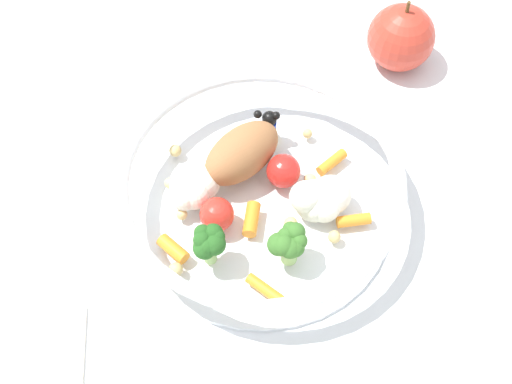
{
  "coord_description": "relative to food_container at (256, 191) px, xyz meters",
  "views": [
    {
      "loc": [
        0.02,
        0.35,
        0.55
      ],
      "look_at": [
        0.0,
        0.01,
        0.03
      ],
      "focal_mm": 50.49,
      "sensor_mm": 36.0,
      "label": 1
    }
  ],
  "objects": [
    {
      "name": "ground_plane",
      "position": [
        -0.0,
        -0.01,
        -0.03
      ],
      "size": [
        2.4,
        2.4,
        0.0
      ],
      "primitive_type": "plane",
      "color": "white"
    },
    {
      "name": "loose_apple",
      "position": [
        -0.15,
        -0.18,
        0.0
      ],
      "size": [
        0.07,
        0.07,
        0.08
      ],
      "color": "#BC3828",
      "rests_on": "ground_plane"
    },
    {
      "name": "food_container",
      "position": [
        0.0,
        0.0,
        0.0
      ],
      "size": [
        0.25,
        0.25,
        0.06
      ],
      "color": "white",
      "rests_on": "ground_plane"
    }
  ]
}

